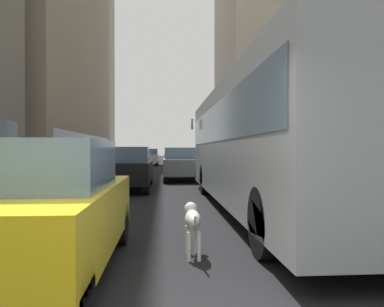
# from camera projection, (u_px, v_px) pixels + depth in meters

# --- Properties ---
(ground_plane) EXTENTS (120.00, 120.00, 0.00)m
(ground_plane) POSITION_uv_depth(u_px,v_px,m) (161.00, 165.00, 37.41)
(ground_plane) COLOR black
(sidewalk_left) EXTENTS (2.40, 110.00, 0.15)m
(sidewalk_left) POSITION_uv_depth(u_px,v_px,m) (103.00, 164.00, 36.99)
(sidewalk_left) COLOR gray
(sidewalk_left) RESTS_ON ground
(sidewalk_right) EXTENTS (2.40, 110.00, 0.15)m
(sidewalk_right) POSITION_uv_depth(u_px,v_px,m) (218.00, 164.00, 37.84)
(sidewalk_right) COLOR #ADA89E
(sidewalk_right) RESTS_ON ground
(building_left_far) EXTENTS (8.57, 14.31, 40.92)m
(building_left_far) POSITION_uv_depth(u_px,v_px,m) (77.00, 15.00, 52.82)
(building_left_far) COLOR #A0937F
(building_left_far) RESTS_ON ground
(building_right_mid) EXTENTS (10.97, 15.51, 22.26)m
(building_right_mid) POSITION_uv_depth(u_px,v_px,m) (341.00, 4.00, 24.71)
(building_right_mid) COLOR #A0937F
(building_right_mid) RESTS_ON ground
(transit_bus) EXTENTS (2.78, 11.53, 3.05)m
(transit_bus) POSITION_uv_depth(u_px,v_px,m) (265.00, 139.00, 9.41)
(transit_bus) COLOR #999EA3
(transit_bus) RESTS_ON ground
(car_red_coupe) EXTENTS (1.80, 4.42, 1.62)m
(car_red_coupe) POSITION_uv_depth(u_px,v_px,m) (196.00, 159.00, 29.67)
(car_red_coupe) COLOR red
(car_red_coupe) RESTS_ON ground
(car_black_suv) EXTENTS (1.94, 4.69, 1.62)m
(car_black_suv) POSITION_uv_depth(u_px,v_px,m) (125.00, 168.00, 14.32)
(car_black_suv) COLOR black
(car_black_suv) RESTS_ON ground
(car_yellow_taxi) EXTENTS (1.75, 3.91, 1.62)m
(car_yellow_taxi) POSITION_uv_depth(u_px,v_px,m) (37.00, 209.00, 4.36)
(car_yellow_taxi) COLOR yellow
(car_yellow_taxi) RESTS_ON ground
(car_grey_wagon) EXTENTS (1.94, 4.60, 1.62)m
(car_grey_wagon) POSITION_uv_depth(u_px,v_px,m) (183.00, 164.00, 18.80)
(car_grey_wagon) COLOR slate
(car_grey_wagon) RESTS_ON ground
(car_silver_sedan) EXTENTS (1.83, 4.05, 1.62)m
(car_silver_sedan) POSITION_uv_depth(u_px,v_px,m) (171.00, 155.00, 47.96)
(car_silver_sedan) COLOR #B7BABF
(car_silver_sedan) RESTS_ON ground
(car_white_van) EXTENTS (1.81, 4.23, 1.62)m
(car_white_van) POSITION_uv_depth(u_px,v_px,m) (149.00, 157.00, 36.93)
(car_white_van) COLOR silver
(car_white_van) RESTS_ON ground
(dalmatian_dog) EXTENTS (0.22, 0.96, 0.72)m
(dalmatian_dog) POSITION_uv_depth(u_px,v_px,m) (192.00, 220.00, 5.36)
(dalmatian_dog) COLOR white
(dalmatian_dog) RESTS_ON ground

